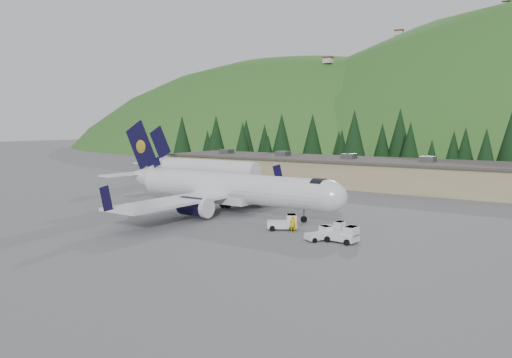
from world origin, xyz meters
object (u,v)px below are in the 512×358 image
(second_airliner, at_px, (197,167))
(terminal_building, at_px, (326,170))
(baggage_tug_b, at_px, (334,228))
(ramp_worker, at_px, (293,224))
(baggage_tug_c, at_px, (320,234))
(baggage_tug_d, at_px, (344,235))
(airliner, at_px, (224,188))
(baggage_tug_a, at_px, (285,223))

(second_airliner, distance_m, terminal_building, 25.55)
(baggage_tug_b, relative_size, ramp_worker, 1.44)
(baggage_tug_b, bearing_deg, terminal_building, 119.22)
(baggage_tug_c, distance_m, baggage_tug_d, 2.46)
(ramp_worker, bearing_deg, baggage_tug_c, 118.66)
(airliner, xyz_separation_m, baggage_tug_d, (20.54, -6.94, -2.50))
(terminal_building, xyz_separation_m, ramp_worker, (17.87, -43.74, -1.70))
(terminal_building, bearing_deg, ramp_worker, -67.77)
(baggage_tug_d, bearing_deg, second_airliner, 151.20)
(baggage_tug_c, bearing_deg, second_airliner, 84.33)
(airliner, bearing_deg, second_airliner, 137.94)
(second_airliner, height_order, ramp_worker, second_airliner)
(airliner, distance_m, baggage_tug_d, 21.83)
(second_airliner, xyz_separation_m, baggage_tug_a, (36.31, -26.98, -2.55))
(baggage_tug_a, bearing_deg, ramp_worker, -60.56)
(baggage_tug_a, bearing_deg, second_airliner, 109.98)
(second_airliner, distance_m, ramp_worker, 46.93)
(baggage_tug_b, relative_size, terminal_building, 0.04)
(second_airliner, distance_m, baggage_tug_d, 53.04)
(baggage_tug_a, bearing_deg, baggage_tug_d, -47.01)
(terminal_building, bearing_deg, baggage_tug_a, -69.12)
(airliner, relative_size, baggage_tug_a, 10.28)
(baggage_tug_c, height_order, ramp_worker, ramp_worker)
(baggage_tug_b, xyz_separation_m, baggage_tug_c, (0.19, -3.66, 0.01))
(baggage_tug_b, height_order, baggage_tug_d, baggage_tug_d)
(baggage_tug_c, bearing_deg, baggage_tug_d, -51.92)
(second_airliner, relative_size, baggage_tug_a, 7.65)
(baggage_tug_d, xyz_separation_m, ramp_worker, (-6.59, 1.20, 0.14))
(airliner, xyz_separation_m, terminal_building, (-3.93, 37.99, -0.66))
(second_airliner, relative_size, terminal_building, 0.39)
(second_airliner, bearing_deg, baggage_tug_b, -31.56)
(second_airliner, bearing_deg, terminal_building, 38.78)
(baggage_tug_a, xyz_separation_m, baggage_tug_d, (8.07, -1.95, 0.00))
(airliner, height_order, terminal_building, airliner)
(second_airliner, bearing_deg, baggage_tug_c, -34.94)
(ramp_worker, bearing_deg, baggage_tug_d, 129.07)
(second_airliner, relative_size, baggage_tug_b, 10.40)
(baggage_tug_a, bearing_deg, airliner, 124.78)
(baggage_tug_a, distance_m, terminal_building, 46.04)
(second_airliner, relative_size, baggage_tug_c, 9.33)
(ramp_worker, bearing_deg, baggage_tug_b, 167.06)
(airliner, bearing_deg, ramp_worker, -21.77)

